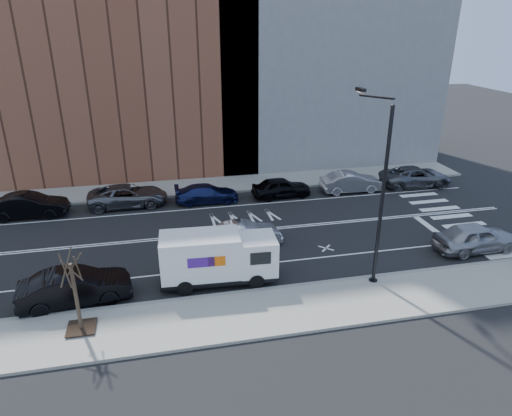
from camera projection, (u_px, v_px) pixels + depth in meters
name	position (u px, v px, depth m)	size (l,w,h in m)	color
ground	(217.00, 234.00, 28.60)	(120.00, 120.00, 0.00)	black
sidewalk_near	(243.00, 315.00, 20.63)	(44.00, 3.60, 0.15)	gray
sidewalk_far	(202.00, 186.00, 36.51)	(44.00, 3.60, 0.15)	gray
curb_near	(236.00, 293.00, 22.25)	(44.00, 0.25, 0.17)	gray
curb_far	(205.00, 194.00, 34.88)	(44.00, 0.25, 0.17)	gray
crosswalk	(445.00, 212.00, 31.72)	(3.00, 14.00, 0.01)	white
road_markings	(217.00, 234.00, 28.60)	(40.00, 8.60, 0.01)	white
bldg_brick	(89.00, 38.00, 36.88)	(26.00, 10.00, 22.00)	brown
bldg_concrete	(324.00, 12.00, 40.02)	(20.00, 10.00, 26.00)	slate
streetlight	(379.00, 186.00, 21.78)	(0.44, 4.02, 9.34)	black
street_tree	(77.00, 303.00, 19.10)	(1.20, 1.20, 3.75)	black
fedex_van	(217.00, 257.00, 22.87)	(5.99, 2.34, 2.69)	black
far_parked_b	(29.00, 205.00, 30.78)	(1.73, 4.96, 1.63)	black
far_parked_c	(128.00, 196.00, 32.61)	(2.55, 5.52, 1.53)	#575960
far_parked_d	(207.00, 194.00, 33.29)	(1.87, 4.61, 1.34)	#171E50
far_parked_e	(281.00, 187.00, 34.25)	(1.78, 4.42, 1.51)	black
far_parked_f	(351.00, 182.00, 35.29)	(1.65, 4.73, 1.56)	#A0A0A5
far_parked_g	(416.00, 176.00, 36.55)	(2.58, 5.59, 1.55)	#52555B
driving_sedan	(245.00, 234.00, 26.92)	(1.51, 4.34, 1.43)	silver
near_parked_rear_a	(75.00, 287.00, 21.39)	(1.77, 5.08, 1.67)	black
near_parked_front	(476.00, 237.00, 26.26)	(1.97, 4.91, 1.67)	#A2A3A7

